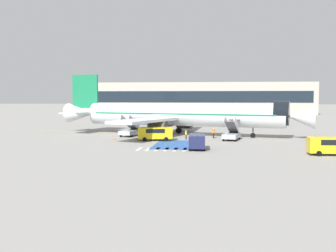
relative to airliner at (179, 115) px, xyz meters
The scene contains 21 objects.
ground_plane 3.72m from the airliner, 66.84° to the left, with size 600.00×600.00×0.00m, color gray.
apron_leadline_yellow 3.71m from the airliner, 14.00° to the right, with size 0.20×79.65×0.01m, color gold.
apron_stand_patch_blue 14.40m from the airliner, 87.54° to the right, with size 5.72×11.02×0.01m, color #2856A8.
apron_walkway_bar_0 19.82m from the airliner, 100.66° to the right, with size 0.44×3.60×0.01m, color silver.
apron_walkway_bar_1 19.64m from the airliner, 97.15° to the right, with size 0.44×3.60×0.01m, color silver.
apron_walkway_bar_2 19.53m from the airliner, 93.59° to the right, with size 0.44×3.60×0.01m, color silver.
apron_walkway_bar_3 19.49m from the airliner, 90.01° to the right, with size 0.44×3.60×0.01m, color silver.
apron_walkway_bar_4 19.53m from the airliner, 86.42° to the right, with size 0.44×3.60×0.01m, color silver.
apron_walkway_bar_5 19.64m from the airliner, 82.86° to the right, with size 0.44×3.60×0.01m, color silver.
apron_walkway_bar_6 19.82m from the airliner, 79.36° to the right, with size 0.44×3.60×0.01m, color silver.
airliner is the anchor object (origin of this frame).
boarding_stairs_forward 11.67m from the airliner, 37.50° to the right, with size 3.30×5.54×3.97m.
boarding_stairs_aft 9.09m from the airliner, 162.53° to the right, with size 3.30×5.54×3.89m.
fuel_tanker 21.04m from the airliner, 104.65° to the left, with size 3.25×8.64×3.67m.
service_van_0 19.32m from the airliner, 78.01° to the right, with size 2.19×4.35×1.94m.
service_van_1 29.76m from the airliner, 48.06° to the right, with size 5.24×2.05×2.11m.
service_van_2 9.79m from the airliner, 108.25° to the right, with size 5.66×3.09×2.08m.
ground_crew_0 8.04m from the airliner, 35.85° to the right, with size 0.45×0.48×1.70m.
ground_crew_1 7.66m from the airliner, 75.71° to the right, with size 0.29×0.46×1.60m.
traffic_cone_0 13.68m from the airliner, 135.92° to the right, with size 0.43×0.43×0.48m.
terminal_building 87.51m from the airliner, 91.16° to the left, with size 93.61×12.10×12.45m.
Camera 1 is at (5.73, -70.21, 6.86)m, focal length 42.00 mm.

